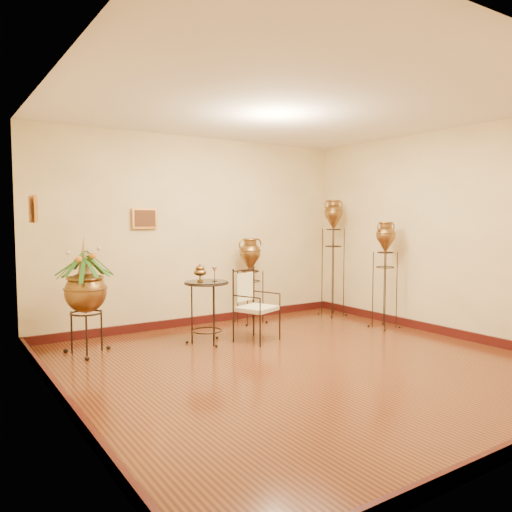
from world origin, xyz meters
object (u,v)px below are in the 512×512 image
amphora_mid (385,274)px  planter_urn (85,287)px  amphora_tall (333,256)px  armchair (257,305)px  side_table (206,311)px

amphora_mid → planter_urn: bearing=166.8°
amphora_tall → armchair: (-2.00, -0.76, -0.51)m
amphora_mid → armchair: amphora_mid is taller
armchair → side_table: side_table is taller
amphora_tall → amphora_mid: amphora_tall is taller
amphora_mid → side_table: (-2.60, 0.62, -0.38)m
planter_urn → amphora_mid: bearing=-13.2°
armchair → amphora_mid: bearing=-31.6°
planter_urn → side_table: (1.42, -0.32, -0.38)m
amphora_tall → planter_urn: bearing=-177.5°
amphora_tall → armchair: amphora_tall is taller
amphora_mid → side_table: amphora_mid is taller
amphora_tall → side_table: (-2.60, -0.50, -0.56)m
amphora_tall → armchair: bearing=-159.2°
amphora_tall → armchair: 2.20m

